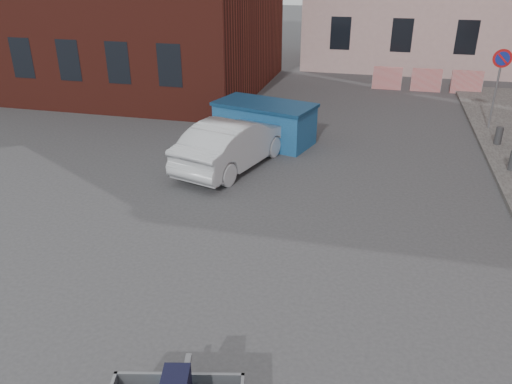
# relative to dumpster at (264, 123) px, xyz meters

# --- Properties ---
(ground) EXTENTS (120.00, 120.00, 0.00)m
(ground) POSITION_rel_dumpster_xyz_m (1.20, -6.50, -0.65)
(ground) COLOR #38383A
(ground) RESTS_ON ground
(no_parking_sign) EXTENTS (0.60, 0.09, 2.65)m
(no_parking_sign) POSITION_rel_dumpster_xyz_m (7.20, 2.98, 1.36)
(no_parking_sign) COLOR gray
(no_parking_sign) RESTS_ON sidewalk
(barriers) EXTENTS (4.70, 0.18, 1.00)m
(barriers) POSITION_rel_dumpster_xyz_m (5.40, 8.50, -0.15)
(barriers) COLOR red
(barriers) RESTS_ON ground
(dumpster) EXTENTS (3.40, 2.36, 1.30)m
(dumpster) POSITION_rel_dumpster_xyz_m (0.00, 0.00, 0.00)
(dumpster) COLOR #1F5B96
(dumpster) RESTS_ON ground
(silver_car) EXTENTS (2.55, 4.42, 1.38)m
(silver_car) POSITION_rel_dumpster_xyz_m (-0.38, -2.21, 0.04)
(silver_car) COLOR silver
(silver_car) RESTS_ON ground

